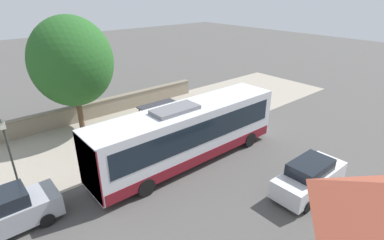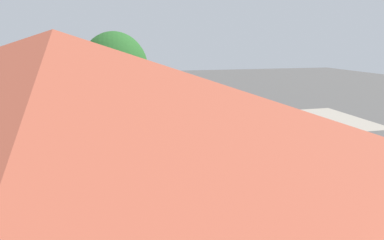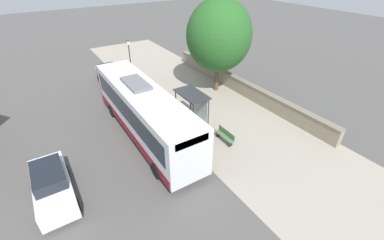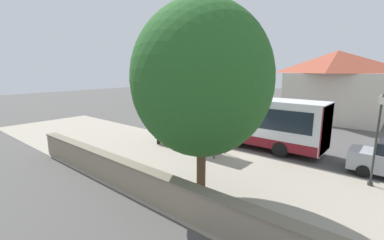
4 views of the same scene
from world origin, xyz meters
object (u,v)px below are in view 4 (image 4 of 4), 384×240
pedestrian (177,124)px  bus_shelter (203,123)px  street_lamp_near (377,133)px  bus (238,118)px  shade_tree (202,80)px  parked_car_far_lane (246,115)px  bench (164,139)px

pedestrian → bus_shelter: bearing=-115.8°
bus_shelter → street_lamp_near: (1.28, -9.30, 0.59)m
bus → pedestrian: size_ratio=7.24×
bus → bus_shelter: bearing=172.8°
bus_shelter → pedestrian: bus_shelter is taller
street_lamp_near → shade_tree: bearing=138.3°
shade_tree → parked_car_far_lane: (15.19, 6.04, -4.26)m
bus → bench: bearing=138.8°
parked_car_far_lane → bench: bearing=175.0°
bus → bus_shelter: bus is taller
bench → shade_tree: size_ratio=0.20×
bench → parked_car_far_lane: parked_car_far_lane is taller
pedestrian → bench: (-2.64, -1.15, -0.53)m
pedestrian → street_lamp_near: street_lamp_near is taller
bus_shelter → shade_tree: bearing=-143.4°
bus_shelter → street_lamp_near: size_ratio=0.62×
bus_shelter → pedestrian: bearing=64.2°
bus_shelter → street_lamp_near: street_lamp_near is taller
bus_shelter → parked_car_far_lane: bus_shelter is taller
parked_car_far_lane → shade_tree: bearing=-158.3°
parked_car_far_lane → bus_shelter: bearing=-167.1°
pedestrian → parked_car_far_lane: bearing=-14.5°
bus → pedestrian: bus is taller
bus → shade_tree: 9.87m
bus_shelter → bench: bus_shelter is taller
bus_shelter → pedestrian: (2.14, 4.42, -1.06)m
street_lamp_near → bus: bearing=74.3°
bus_shelter → parked_car_far_lane: bearing=12.9°
pedestrian → shade_tree: bearing=-131.3°
shade_tree → parked_car_far_lane: 16.90m
bus_shelter → parked_car_far_lane: 10.53m
bench → shade_tree: bearing=-122.8°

